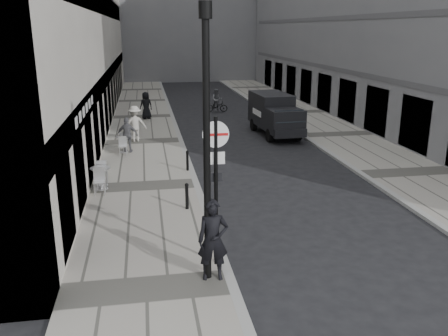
{
  "coord_description": "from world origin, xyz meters",
  "views": [
    {
      "loc": [
        -1.85,
        -7.24,
        5.93
      ],
      "look_at": [
        0.7,
        7.92,
        1.4
      ],
      "focal_mm": 38.0,
      "sensor_mm": 36.0,
      "label": 1
    }
  ],
  "objects_px": {
    "sign_post": "(216,172)",
    "walking_man": "(213,240)",
    "panel_van": "(274,112)",
    "cyclist": "(217,103)",
    "lamppost": "(207,135)"
  },
  "relations": [
    {
      "from": "walking_man",
      "to": "lamppost",
      "type": "xyz_separation_m",
      "value": [
        -0.12,
        0.07,
        2.54
      ]
    },
    {
      "from": "sign_post",
      "to": "walking_man",
      "type": "bearing_deg",
      "value": -103.74
    },
    {
      "from": "lamppost",
      "to": "panel_van",
      "type": "height_order",
      "value": "lamppost"
    },
    {
      "from": "walking_man",
      "to": "sign_post",
      "type": "distance_m",
      "value": 1.67
    },
    {
      "from": "sign_post",
      "to": "cyclist",
      "type": "relative_size",
      "value": 2.25
    },
    {
      "from": "walking_man",
      "to": "cyclist",
      "type": "bearing_deg",
      "value": 85.3
    },
    {
      "from": "lamppost",
      "to": "sign_post",
      "type": "bearing_deg",
      "value": 67.28
    },
    {
      "from": "lamppost",
      "to": "cyclist",
      "type": "xyz_separation_m",
      "value": [
        3.92,
        24.27,
        -3.0
      ]
    },
    {
      "from": "sign_post",
      "to": "panel_van",
      "type": "bearing_deg",
      "value": 69.38
    },
    {
      "from": "sign_post",
      "to": "cyclist",
      "type": "height_order",
      "value": "sign_post"
    },
    {
      "from": "sign_post",
      "to": "lamppost",
      "type": "bearing_deg",
      "value": -112.78
    },
    {
      "from": "cyclist",
      "to": "lamppost",
      "type": "bearing_deg",
      "value": -88.67
    },
    {
      "from": "lamppost",
      "to": "panel_van",
      "type": "bearing_deg",
      "value": 69.34
    },
    {
      "from": "lamppost",
      "to": "panel_van",
      "type": "relative_size",
      "value": 1.26
    },
    {
      "from": "sign_post",
      "to": "panel_van",
      "type": "xyz_separation_m",
      "value": [
        5.68,
        15.15,
        -1.25
      ]
    }
  ]
}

